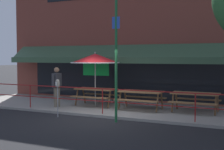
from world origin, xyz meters
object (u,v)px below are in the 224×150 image
Objects in this scene: picnic_table_left at (96,92)px; picnic_table_right at (195,97)px; patio_umbrella_left at (95,59)px; street_sign_pole at (116,52)px; parking_meter_near at (58,87)px; pedestrian_walking at (57,85)px; picnic_table_centre at (141,95)px.

picnic_table_right is (4.28, 0.15, 0.00)m from picnic_table_left.
street_sign_pole is at bearing -48.42° from patio_umbrella_left.
patio_umbrella_left is at bearing 131.58° from street_sign_pole.
patio_umbrella_left is 1.67× the size of parking_meter_near.
pedestrian_walking is at bearing -168.55° from picnic_table_right.
picnic_table_left is 0.38× the size of street_sign_pole.
patio_umbrella_left is at bearing 34.17° from pedestrian_walking.
picnic_table_centre is 2.85m from street_sign_pole.
picnic_table_left is at bearing 83.70° from parking_meter_near.
picnic_table_right is 1.05× the size of pedestrian_walking.
picnic_table_centre is 1.00× the size of picnic_table_right.
picnic_table_right is at bearing 48.94° from street_sign_pole.
parking_meter_near is 0.30× the size of street_sign_pole.
pedestrian_walking is at bearing -165.98° from picnic_table_centre.
parking_meter_near is (-2.42, -2.38, 0.44)m from picnic_table_centre.
picnic_table_centre is at bearing -3.19° from picnic_table_left.
street_sign_pole is (3.45, -1.39, 1.37)m from pedestrian_walking.
patio_umbrella_left reaches higher than picnic_table_centre.
patio_umbrella_left is 1.39× the size of pedestrian_walking.
picnic_table_right is 4.53m from patio_umbrella_left.
picnic_table_right is at bearing 2.80° from patio_umbrella_left.
parking_meter_near is (-4.55, -2.65, 0.44)m from picnic_table_right.
street_sign_pole is (2.07, -2.39, 1.72)m from picnic_table_left.
patio_umbrella_left is 2.01m from pedestrian_walking.
parking_meter_near is at bearing -135.39° from picnic_table_centre.
street_sign_pole reaches higher than picnic_table_left.
picnic_table_centre is 1.27× the size of parking_meter_near.
patio_umbrella_left is 3.12m from street_sign_pole.
picnic_table_left and picnic_table_right have the same top height.
parking_meter_near is (1.10, -1.50, 0.09)m from pedestrian_walking.
picnic_table_centre is 2.60m from patio_umbrella_left.
picnic_table_centre is 1.05× the size of pedestrian_walking.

